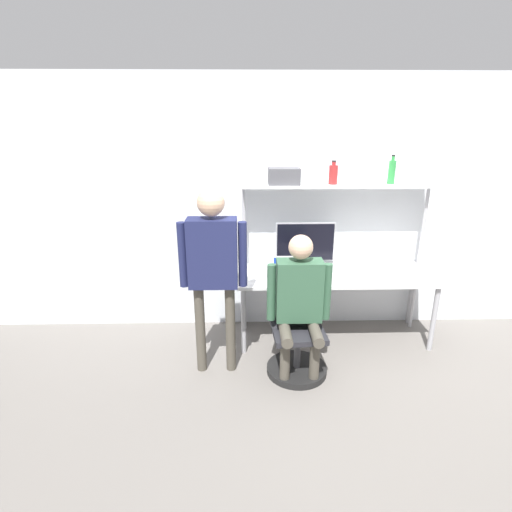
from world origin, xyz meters
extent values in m
plane|color=slate|center=(0.00, 0.00, 0.00)|extent=(12.00, 12.00, 0.00)
cube|color=silver|center=(0.00, 0.75, 1.35)|extent=(8.00, 0.06, 2.70)
cube|color=white|center=(0.00, 0.37, 0.72)|extent=(2.03, 0.70, 0.03)
cylinder|color=#A5A5AA|center=(-0.95, 0.08, 0.35)|extent=(0.05, 0.05, 0.71)
cylinder|color=#A5A5AA|center=(0.95, 0.08, 0.35)|extent=(0.05, 0.05, 0.71)
cylinder|color=#A5A5AA|center=(-0.95, 0.66, 0.35)|extent=(0.05, 0.05, 0.71)
cylinder|color=#A5A5AA|center=(0.95, 0.66, 0.35)|extent=(0.05, 0.05, 0.71)
cube|color=silver|center=(0.00, 0.56, 1.62)|extent=(1.93, 0.29, 0.02)
cylinder|color=#B2B2B7|center=(-0.94, 0.56, 0.81)|extent=(0.04, 0.04, 1.63)
cylinder|color=#B2B2B7|center=(0.94, 0.56, 0.81)|extent=(0.04, 0.04, 1.63)
cylinder|color=#B7B7BC|center=(-0.30, 0.55, 0.74)|extent=(0.18, 0.18, 0.01)
cylinder|color=#B7B7BC|center=(-0.30, 0.55, 0.79)|extent=(0.06, 0.06, 0.08)
cube|color=#B7B7BC|center=(-0.30, 0.56, 1.03)|extent=(0.62, 0.01, 0.42)
cube|color=black|center=(-0.30, 0.55, 1.03)|extent=(0.60, 0.02, 0.39)
cube|color=#BCBCC1|center=(-0.51, 0.24, 0.74)|extent=(0.31, 0.21, 0.01)
cube|color=black|center=(-0.51, 0.22, 0.75)|extent=(0.26, 0.12, 0.00)
cube|color=#BCBCC1|center=(-0.51, 0.31, 0.85)|extent=(0.31, 0.08, 0.20)
cube|color=navy|center=(-0.51, 0.30, 0.84)|extent=(0.27, 0.06, 0.17)
cube|color=#264C8C|center=(-0.22, 0.19, 0.74)|extent=(0.07, 0.15, 0.01)
cube|color=black|center=(-0.22, 0.19, 0.75)|extent=(0.06, 0.13, 0.00)
cylinder|color=black|center=(-0.46, -0.27, 0.03)|extent=(0.56, 0.56, 0.06)
cylinder|color=#4C4C51|center=(-0.46, -0.27, 0.23)|extent=(0.06, 0.06, 0.34)
cube|color=#26262B|center=(-0.46, -0.27, 0.43)|extent=(0.49, 0.49, 0.05)
cube|color=#26262B|center=(-0.47, -0.06, 0.68)|extent=(0.42, 0.07, 0.45)
cylinder|color=#4C473D|center=(-0.59, -0.44, 0.23)|extent=(0.09, 0.09, 0.45)
cylinder|color=#4C473D|center=(-0.33, -0.44, 0.23)|extent=(0.09, 0.09, 0.45)
cylinder|color=#4C473D|center=(-0.59, -0.41, 0.50)|extent=(0.10, 0.38, 0.10)
cylinder|color=#4C473D|center=(-0.33, -0.41, 0.50)|extent=(0.10, 0.38, 0.10)
cube|color=#33593F|center=(-0.46, -0.24, 0.82)|extent=(0.40, 0.20, 0.55)
cylinder|color=#33593F|center=(-0.70, -0.24, 0.80)|extent=(0.08, 0.08, 0.52)
cylinder|color=#33593F|center=(-0.21, -0.24, 0.80)|extent=(0.08, 0.08, 0.52)
sphere|color=#D8AD8C|center=(-0.46, -0.24, 1.22)|extent=(0.21, 0.21, 0.21)
cylinder|color=#4C473D|center=(-1.35, -0.20, 0.43)|extent=(0.09, 0.09, 0.86)
cylinder|color=#4C473D|center=(-1.07, -0.20, 0.43)|extent=(0.09, 0.09, 0.86)
cube|color=#1E234C|center=(-1.21, -0.20, 1.16)|extent=(0.42, 0.20, 0.61)
cylinder|color=#1E234C|center=(-1.47, -0.20, 1.15)|extent=(0.08, 0.08, 0.58)
cylinder|color=#1E234C|center=(-0.95, -0.20, 1.15)|extent=(0.08, 0.08, 0.58)
sphere|color=#D8AD8C|center=(-1.21, -0.20, 1.60)|extent=(0.23, 0.23, 0.23)
cylinder|color=maroon|center=(-0.04, 0.56, 1.72)|extent=(0.09, 0.09, 0.19)
cylinder|color=maroon|center=(-0.04, 0.56, 1.83)|extent=(0.04, 0.04, 0.04)
cylinder|color=black|center=(-0.04, 0.56, 1.86)|extent=(0.04, 0.04, 0.01)
cylinder|color=#2D8C3F|center=(0.54, 0.56, 1.75)|extent=(0.07, 0.07, 0.23)
cylinder|color=#2D8C3F|center=(0.54, 0.56, 1.88)|extent=(0.03, 0.03, 0.04)
cylinder|color=black|center=(0.54, 0.56, 1.91)|extent=(0.04, 0.04, 0.01)
cube|color=#4C4C51|center=(-0.54, 0.56, 1.71)|extent=(0.31, 0.21, 0.16)
camera|label=1|loc=(-0.92, -3.46, 2.24)|focal=28.00mm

